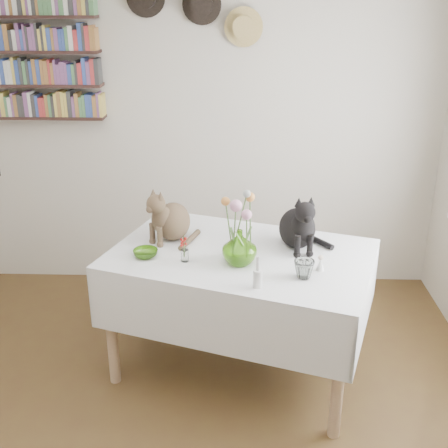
{
  "coord_description": "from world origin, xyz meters",
  "views": [
    {
      "loc": [
        0.44,
        -2.07,
        2.26
      ],
      "look_at": [
        0.35,
        0.89,
        1.05
      ],
      "focal_mm": 45.0,
      "sensor_mm": 36.0,
      "label": 1
    }
  ],
  "objects_px": {
    "tabby_cat": "(173,212)",
    "bookshelf_unit": "(32,57)",
    "flower_vase": "(240,247)",
    "black_cat": "(298,218)",
    "dining_table": "(241,282)"
  },
  "relations": [
    {
      "from": "tabby_cat",
      "to": "bookshelf_unit",
      "type": "height_order",
      "value": "bookshelf_unit"
    },
    {
      "from": "bookshelf_unit",
      "to": "flower_vase",
      "type": "bearing_deg",
      "value": -40.48
    },
    {
      "from": "black_cat",
      "to": "bookshelf_unit",
      "type": "bearing_deg",
      "value": 139.61
    },
    {
      "from": "flower_vase",
      "to": "bookshelf_unit",
      "type": "xyz_separation_m",
      "value": [
        -1.54,
        1.31,
        0.91
      ]
    },
    {
      "from": "black_cat",
      "to": "bookshelf_unit",
      "type": "xyz_separation_m",
      "value": [
        -1.89,
        1.05,
        0.84
      ]
    },
    {
      "from": "tabby_cat",
      "to": "flower_vase",
      "type": "relative_size",
      "value": 1.7
    },
    {
      "from": "flower_vase",
      "to": "dining_table",
      "type": "bearing_deg",
      "value": 86.24
    },
    {
      "from": "dining_table",
      "to": "flower_vase",
      "type": "height_order",
      "value": "flower_vase"
    },
    {
      "from": "black_cat",
      "to": "bookshelf_unit",
      "type": "distance_m",
      "value": 2.32
    },
    {
      "from": "dining_table",
      "to": "flower_vase",
      "type": "bearing_deg",
      "value": -93.76
    },
    {
      "from": "tabby_cat",
      "to": "flower_vase",
      "type": "distance_m",
      "value": 0.56
    },
    {
      "from": "dining_table",
      "to": "black_cat",
      "type": "height_order",
      "value": "black_cat"
    },
    {
      "from": "dining_table",
      "to": "tabby_cat",
      "type": "xyz_separation_m",
      "value": [
        -0.43,
        0.21,
        0.38
      ]
    },
    {
      "from": "dining_table",
      "to": "bookshelf_unit",
      "type": "xyz_separation_m",
      "value": [
        -1.55,
        1.17,
        1.22
      ]
    },
    {
      "from": "flower_vase",
      "to": "tabby_cat",
      "type": "bearing_deg",
      "value": 139.61
    }
  ]
}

